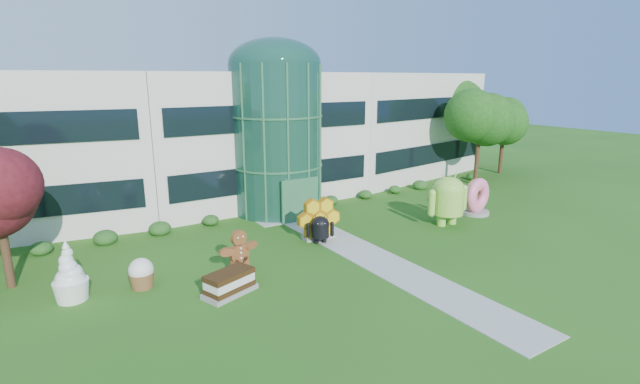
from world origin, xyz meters
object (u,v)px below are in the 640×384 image
android_black (320,227)px  gingerbread (239,251)px  donut (476,196)px  android_green (448,197)px

android_black → gingerbread: (-5.33, -1.30, 0.15)m
gingerbread → donut: bearing=-9.8°
android_black → donut: size_ratio=0.72×
android_green → gingerbread: android_green is taller
donut → gingerbread: size_ratio=1.10×
donut → gingerbread: bearing=173.2°
donut → gingerbread: 17.17m
android_black → gingerbread: bearing=-141.8°
android_green → android_black: 8.63m
android_black → donut: (11.83, -0.81, 0.35)m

